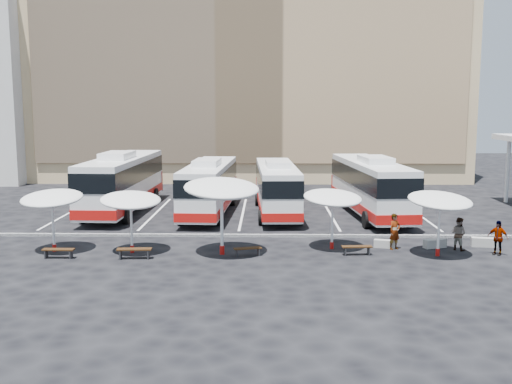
{
  "coord_description": "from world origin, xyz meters",
  "views": [
    {
      "loc": [
        1.64,
        -32.61,
        7.42
      ],
      "look_at": [
        1.0,
        3.0,
        2.2
      ],
      "focal_mm": 42.0,
      "sensor_mm": 36.0,
      "label": 1
    }
  ],
  "objects_px": {
    "bus_0": "(123,181)",
    "sunshade_4": "(440,201)",
    "sunshade_0": "(52,199)",
    "sunshade_3": "(333,198)",
    "conc_bench_2": "(484,242)",
    "sunshade_2": "(222,189)",
    "bus_1": "(209,186)",
    "wood_bench_2": "(248,250)",
    "passenger_0": "(395,232)",
    "passenger_1": "(459,234)",
    "bus_3": "(370,185)",
    "wood_bench_0": "(58,251)",
    "wood_bench_1": "(134,251)",
    "conc_bench_1": "(435,243)",
    "conc_bench_0": "(385,244)",
    "wood_bench_3": "(357,248)",
    "bus_2": "(277,186)",
    "passenger_2": "(498,238)",
    "sunshade_1": "(131,200)"
  },
  "relations": [
    {
      "from": "passenger_0",
      "to": "passenger_1",
      "type": "bearing_deg",
      "value": -33.55
    },
    {
      "from": "bus_0",
      "to": "wood_bench_3",
      "type": "bearing_deg",
      "value": -37.9
    },
    {
      "from": "bus_0",
      "to": "sunshade_4",
      "type": "height_order",
      "value": "bus_0"
    },
    {
      "from": "sunshade_3",
      "to": "sunshade_4",
      "type": "height_order",
      "value": "sunshade_4"
    },
    {
      "from": "bus_3",
      "to": "conc_bench_2",
      "type": "xyz_separation_m",
      "value": [
        4.48,
        -8.98,
        -1.84
      ]
    },
    {
      "from": "conc_bench_2",
      "to": "sunshade_2",
      "type": "bearing_deg",
      "value": -172.29
    },
    {
      "from": "sunshade_3",
      "to": "conc_bench_2",
      "type": "relative_size",
      "value": 3.04
    },
    {
      "from": "sunshade_1",
      "to": "passenger_2",
      "type": "distance_m",
      "value": 18.37
    },
    {
      "from": "conc_bench_1",
      "to": "bus_1",
      "type": "bearing_deg",
      "value": 143.0
    },
    {
      "from": "bus_1",
      "to": "wood_bench_0",
      "type": "height_order",
      "value": "bus_1"
    },
    {
      "from": "wood_bench_0",
      "to": "wood_bench_1",
      "type": "height_order",
      "value": "wood_bench_1"
    },
    {
      "from": "bus_2",
      "to": "conc_bench_0",
      "type": "bearing_deg",
      "value": -63.18
    },
    {
      "from": "wood_bench_0",
      "to": "passenger_0",
      "type": "bearing_deg",
      "value": 7.28
    },
    {
      "from": "conc_bench_0",
      "to": "passenger_2",
      "type": "distance_m",
      "value": 5.53
    },
    {
      "from": "sunshade_0",
      "to": "passenger_2",
      "type": "distance_m",
      "value": 22.39
    },
    {
      "from": "bus_1",
      "to": "passenger_2",
      "type": "relative_size",
      "value": 7.02
    },
    {
      "from": "passenger_1",
      "to": "bus_3",
      "type": "bearing_deg",
      "value": -27.97
    },
    {
      "from": "conc_bench_1",
      "to": "passenger_0",
      "type": "distance_m",
      "value": 2.33
    },
    {
      "from": "sunshade_3",
      "to": "wood_bench_0",
      "type": "distance_m",
      "value": 13.89
    },
    {
      "from": "sunshade_0",
      "to": "sunshade_3",
      "type": "distance_m",
      "value": 14.24
    },
    {
      "from": "wood_bench_1",
      "to": "sunshade_2",
      "type": "bearing_deg",
      "value": 13.07
    },
    {
      "from": "sunshade_3",
      "to": "conc_bench_2",
      "type": "xyz_separation_m",
      "value": [
        8.06,
        0.58,
        -2.43
      ]
    },
    {
      "from": "bus_3",
      "to": "sunshade_4",
      "type": "xyz_separation_m",
      "value": [
        1.49,
        -10.96,
        0.68
      ]
    },
    {
      "from": "wood_bench_3",
      "to": "conc_bench_1",
      "type": "relative_size",
      "value": 1.26
    },
    {
      "from": "sunshade_1",
      "to": "wood_bench_0",
      "type": "bearing_deg",
      "value": -160.11
    },
    {
      "from": "conc_bench_2",
      "to": "passenger_1",
      "type": "xyz_separation_m",
      "value": [
        -1.58,
        -0.77,
        0.61
      ]
    },
    {
      "from": "sunshade_2",
      "to": "sunshade_4",
      "type": "height_order",
      "value": "sunshade_2"
    },
    {
      "from": "conc_bench_0",
      "to": "conc_bench_2",
      "type": "height_order",
      "value": "conc_bench_2"
    },
    {
      "from": "sunshade_2",
      "to": "conc_bench_0",
      "type": "distance_m",
      "value": 9.09
    },
    {
      "from": "conc_bench_0",
      "to": "sunshade_3",
      "type": "bearing_deg",
      "value": -174.21
    },
    {
      "from": "passenger_1",
      "to": "sunshade_4",
      "type": "bearing_deg",
      "value": 86.32
    },
    {
      "from": "wood_bench_1",
      "to": "conc_bench_1",
      "type": "height_order",
      "value": "wood_bench_1"
    },
    {
      "from": "wood_bench_0",
      "to": "passenger_2",
      "type": "xyz_separation_m",
      "value": [
        21.61,
        1.06,
        0.51
      ]
    },
    {
      "from": "bus_3",
      "to": "passenger_2",
      "type": "distance_m",
      "value": 11.68
    },
    {
      "from": "wood_bench_2",
      "to": "conc_bench_1",
      "type": "xyz_separation_m",
      "value": [
        9.74,
        1.91,
        -0.1
      ]
    },
    {
      "from": "bus_1",
      "to": "sunshade_2",
      "type": "relative_size",
      "value": 2.5
    },
    {
      "from": "wood_bench_1",
      "to": "conc_bench_2",
      "type": "height_order",
      "value": "wood_bench_1"
    },
    {
      "from": "sunshade_4",
      "to": "conc_bench_2",
      "type": "bearing_deg",
      "value": 33.52
    },
    {
      "from": "bus_1",
      "to": "wood_bench_0",
      "type": "relative_size",
      "value": 7.93
    },
    {
      "from": "sunshade_4",
      "to": "wood_bench_0",
      "type": "xyz_separation_m",
      "value": [
        -18.6,
        -0.8,
        -2.4
      ]
    },
    {
      "from": "conc_bench_1",
      "to": "conc_bench_2",
      "type": "relative_size",
      "value": 0.94
    },
    {
      "from": "bus_1",
      "to": "wood_bench_3",
      "type": "distance_m",
      "value": 14.09
    },
    {
      "from": "sunshade_0",
      "to": "sunshade_1",
      "type": "distance_m",
      "value": 4.03
    },
    {
      "from": "wood_bench_0",
      "to": "conc_bench_1",
      "type": "bearing_deg",
      "value": 7.55
    },
    {
      "from": "wood_bench_0",
      "to": "sunshade_3",
      "type": "bearing_deg",
      "value": 9.24
    },
    {
      "from": "bus_1",
      "to": "wood_bench_2",
      "type": "distance_m",
      "value": 11.98
    },
    {
      "from": "bus_1",
      "to": "wood_bench_1",
      "type": "xyz_separation_m",
      "value": [
        -2.5,
        -12.13,
        -1.56
      ]
    },
    {
      "from": "bus_1",
      "to": "conc_bench_0",
      "type": "xyz_separation_m",
      "value": [
        10.09,
        -9.61,
        -1.75
      ]
    },
    {
      "from": "wood_bench_1",
      "to": "conc_bench_1",
      "type": "xyz_separation_m",
      "value": [
        15.21,
        2.55,
        -0.17
      ]
    },
    {
      "from": "sunshade_3",
      "to": "sunshade_4",
      "type": "distance_m",
      "value": 5.27
    }
  ]
}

